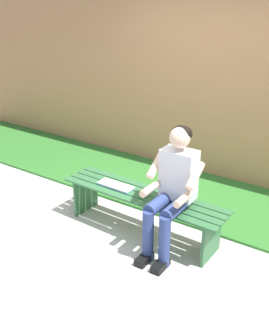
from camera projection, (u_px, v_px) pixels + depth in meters
grass_strip at (195, 186)px, 5.31m from camera, size 9.00×1.86×0.03m
brick_wall at (186, 64)px, 5.38m from camera, size 9.50×0.24×3.00m
bench_near at (142, 203)px, 4.19m from camera, size 1.86×0.48×0.46m
person_seated at (172, 187)px, 3.77m from camera, size 0.50×0.69×1.27m
apple at (143, 193)px, 4.07m from camera, size 0.08×0.08×0.08m
book_open at (116, 186)px, 4.29m from camera, size 0.42×0.17×0.02m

